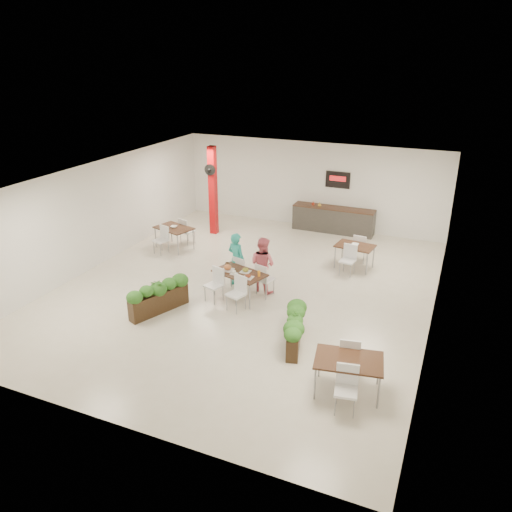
{
  "coord_description": "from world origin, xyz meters",
  "views": [
    {
      "loc": [
        5.24,
        -11.61,
        6.28
      ],
      "look_at": [
        0.34,
        -0.11,
        1.1
      ],
      "focal_mm": 35.0,
      "sensor_mm": 36.0,
      "label": 1
    }
  ],
  "objects_px": {
    "planter_right": "(295,326)",
    "side_table_b": "(355,249)",
    "planter_left": "(159,294)",
    "side_table_c": "(349,364)",
    "red_column": "(213,190)",
    "diner_woman": "(263,264)",
    "main_table": "(239,276)",
    "side_table_a": "(174,231)",
    "service_counter": "(333,219)",
    "diner_man": "(236,260)"
  },
  "relations": [
    {
      "from": "diner_woman",
      "to": "planter_right",
      "type": "relative_size",
      "value": 0.96
    },
    {
      "from": "red_column",
      "to": "planter_right",
      "type": "distance_m",
      "value": 8.01
    },
    {
      "from": "service_counter",
      "to": "main_table",
      "type": "xyz_separation_m",
      "value": [
        -0.95,
        -6.22,
        0.14
      ]
    },
    {
      "from": "service_counter",
      "to": "diner_woman",
      "type": "xyz_separation_m",
      "value": [
        -0.54,
        -5.57,
        0.3
      ]
    },
    {
      "from": "diner_man",
      "to": "planter_left",
      "type": "height_order",
      "value": "diner_man"
    },
    {
      "from": "diner_woman",
      "to": "side_table_c",
      "type": "xyz_separation_m",
      "value": [
        3.25,
        -3.52,
        -0.16
      ]
    },
    {
      "from": "red_column",
      "to": "side_table_b",
      "type": "bearing_deg",
      "value": -11.86
    },
    {
      "from": "side_table_b",
      "to": "diner_woman",
      "type": "bearing_deg",
      "value": -121.31
    },
    {
      "from": "diner_man",
      "to": "service_counter",
      "type": "bearing_deg",
      "value": -86.58
    },
    {
      "from": "main_table",
      "to": "side_table_a",
      "type": "distance_m",
      "value": 4.33
    },
    {
      "from": "planter_left",
      "to": "side_table_b",
      "type": "height_order",
      "value": "planter_left"
    },
    {
      "from": "planter_right",
      "to": "side_table_b",
      "type": "xyz_separation_m",
      "value": [
        0.28,
        4.84,
        0.15
      ]
    },
    {
      "from": "red_column",
      "to": "main_table",
      "type": "relative_size",
      "value": 1.68
    },
    {
      "from": "side_table_b",
      "to": "side_table_c",
      "type": "relative_size",
      "value": 0.99
    },
    {
      "from": "service_counter",
      "to": "side_table_c",
      "type": "relative_size",
      "value": 1.8
    },
    {
      "from": "red_column",
      "to": "side_table_a",
      "type": "relative_size",
      "value": 1.91
    },
    {
      "from": "planter_right",
      "to": "side_table_b",
      "type": "height_order",
      "value": "side_table_b"
    },
    {
      "from": "side_table_c",
      "to": "red_column",
      "type": "bearing_deg",
      "value": 122.85
    },
    {
      "from": "diner_woman",
      "to": "diner_man",
      "type": "bearing_deg",
      "value": 16.96
    },
    {
      "from": "red_column",
      "to": "service_counter",
      "type": "height_order",
      "value": "red_column"
    },
    {
      "from": "main_table",
      "to": "side_table_a",
      "type": "xyz_separation_m",
      "value": [
        -3.57,
        2.46,
        -0.0
      ]
    },
    {
      "from": "diner_woman",
      "to": "side_table_b",
      "type": "height_order",
      "value": "diner_woman"
    },
    {
      "from": "diner_woman",
      "to": "planter_left",
      "type": "bearing_deg",
      "value": 65.0
    },
    {
      "from": "main_table",
      "to": "planter_left",
      "type": "distance_m",
      "value": 2.2
    },
    {
      "from": "service_counter",
      "to": "side_table_c",
      "type": "distance_m",
      "value": 9.49
    },
    {
      "from": "side_table_a",
      "to": "side_table_c",
      "type": "distance_m",
      "value": 8.99
    },
    {
      "from": "planter_right",
      "to": "side_table_a",
      "type": "height_order",
      "value": "side_table_a"
    },
    {
      "from": "diner_man",
      "to": "planter_left",
      "type": "relative_size",
      "value": 0.95
    },
    {
      "from": "diner_man",
      "to": "diner_woman",
      "type": "height_order",
      "value": "diner_man"
    },
    {
      "from": "planter_left",
      "to": "side_table_b",
      "type": "relative_size",
      "value": 1.02
    },
    {
      "from": "diner_man",
      "to": "planter_right",
      "type": "distance_m",
      "value": 3.43
    },
    {
      "from": "planter_left",
      "to": "side_table_c",
      "type": "bearing_deg",
      "value": -14.24
    },
    {
      "from": "main_table",
      "to": "side_table_c",
      "type": "bearing_deg",
      "value": -38.1
    },
    {
      "from": "side_table_b",
      "to": "main_table",
      "type": "bearing_deg",
      "value": -120.16
    },
    {
      "from": "side_table_b",
      "to": "side_table_a",
      "type": "bearing_deg",
      "value": -165.99
    },
    {
      "from": "service_counter",
      "to": "side_table_a",
      "type": "bearing_deg",
      "value": -140.26
    },
    {
      "from": "main_table",
      "to": "planter_left",
      "type": "relative_size",
      "value": 1.13
    },
    {
      "from": "red_column",
      "to": "planter_left",
      "type": "bearing_deg",
      "value": -75.89
    },
    {
      "from": "planter_left",
      "to": "diner_man",
      "type": "bearing_deg",
      "value": 61.85
    },
    {
      "from": "service_counter",
      "to": "planter_left",
      "type": "bearing_deg",
      "value": -107.96
    },
    {
      "from": "diner_woman",
      "to": "planter_right",
      "type": "height_order",
      "value": "diner_woman"
    },
    {
      "from": "main_table",
      "to": "diner_woman",
      "type": "xyz_separation_m",
      "value": [
        0.41,
        0.65,
        0.15
      ]
    },
    {
      "from": "planter_left",
      "to": "side_table_c",
      "type": "relative_size",
      "value": 1.01
    },
    {
      "from": "side_table_b",
      "to": "side_table_c",
      "type": "height_order",
      "value": "same"
    },
    {
      "from": "service_counter",
      "to": "diner_man",
      "type": "bearing_deg",
      "value": -103.54
    },
    {
      "from": "diner_woman",
      "to": "planter_left",
      "type": "height_order",
      "value": "diner_woman"
    },
    {
      "from": "service_counter",
      "to": "side_table_b",
      "type": "distance_m",
      "value": 3.36
    },
    {
      "from": "side_table_a",
      "to": "diner_man",
      "type": "bearing_deg",
      "value": -13.03
    },
    {
      "from": "main_table",
      "to": "side_table_b",
      "type": "xyz_separation_m",
      "value": [
        2.42,
        3.2,
        -0.01
      ]
    },
    {
      "from": "service_counter",
      "to": "side_table_b",
      "type": "bearing_deg",
      "value": -63.98
    }
  ]
}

